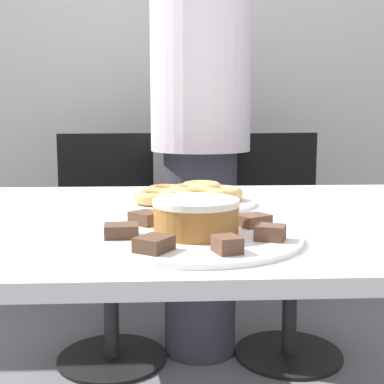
# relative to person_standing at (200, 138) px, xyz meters

# --- Properties ---
(wall_back) EXTENTS (8.00, 0.05, 2.60)m
(wall_back) POSITION_rel_person_standing_xyz_m (-0.08, 0.65, 0.41)
(wall_back) COLOR beige
(wall_back) RESTS_ON ground_plane
(table) EXTENTS (1.76, 0.96, 0.76)m
(table) POSITION_rel_person_standing_xyz_m (-0.08, -0.93, -0.21)
(table) COLOR white
(table) RESTS_ON ground_plane
(person_standing) EXTENTS (0.39, 0.39, 1.70)m
(person_standing) POSITION_rel_person_standing_xyz_m (0.00, 0.00, 0.00)
(person_standing) COLOR #383842
(person_standing) RESTS_ON ground_plane
(office_chair_left) EXTENTS (0.50, 0.50, 0.90)m
(office_chair_left) POSITION_rel_person_standing_xyz_m (-0.37, -0.01, -0.46)
(office_chair_left) COLOR black
(office_chair_left) RESTS_ON ground_plane
(office_chair_right) EXTENTS (0.52, 0.52, 0.90)m
(office_chair_right) POSITION_rel_person_standing_xyz_m (0.35, -0.01, -0.46)
(office_chair_right) COLOR black
(office_chair_right) RESTS_ON ground_plane
(plate_cake) EXTENTS (0.39, 0.39, 0.01)m
(plate_cake) POSITION_rel_person_standing_xyz_m (-0.09, -1.17, -0.13)
(plate_cake) COLOR white
(plate_cake) RESTS_ON table
(plate_donuts) EXTENTS (0.33, 0.33, 0.01)m
(plate_donuts) POSITION_rel_person_standing_xyz_m (-0.08, -0.79, -0.13)
(plate_donuts) COLOR white
(plate_donuts) RESTS_ON table
(frosted_cake) EXTENTS (0.16, 0.16, 0.07)m
(frosted_cake) POSITION_rel_person_standing_xyz_m (-0.09, -1.17, -0.09)
(frosted_cake) COLOR #9E662D
(frosted_cake) RESTS_ON plate_cake
(lamington_0) EXTENTS (0.08, 0.08, 0.02)m
(lamington_0) POSITION_rel_person_standing_xyz_m (-0.18, -1.07, -0.11)
(lamington_0) COLOR #513828
(lamington_0) RESTS_ON plate_cake
(lamington_1) EXTENTS (0.06, 0.06, 0.02)m
(lamington_1) POSITION_rel_person_standing_xyz_m (-0.22, -1.18, -0.11)
(lamington_1) COLOR #513828
(lamington_1) RESTS_ON plate_cake
(lamington_2) EXTENTS (0.07, 0.07, 0.02)m
(lamington_2) POSITION_rel_person_standing_xyz_m (-0.16, -1.29, -0.11)
(lamington_2) COLOR #513828
(lamington_2) RESTS_ON plate_cake
(lamington_3) EXTENTS (0.05, 0.05, 0.03)m
(lamington_3) POSITION_rel_person_standing_xyz_m (-0.05, -1.30, -0.11)
(lamington_3) COLOR brown
(lamington_3) RESTS_ON plate_cake
(lamington_4) EXTENTS (0.06, 0.06, 0.03)m
(lamington_4) POSITION_rel_person_standing_xyz_m (0.04, -1.22, -0.11)
(lamington_4) COLOR brown
(lamington_4) RESTS_ON plate_cake
(lamington_5) EXTENTS (0.08, 0.07, 0.02)m
(lamington_5) POSITION_rel_person_standing_xyz_m (0.03, -1.10, -0.11)
(lamington_5) COLOR brown
(lamington_5) RESTS_ON plate_cake
(lamington_6) EXTENTS (0.05, 0.06, 0.02)m
(lamington_6) POSITION_rel_person_standing_xyz_m (-0.07, -1.04, -0.11)
(lamington_6) COLOR brown
(lamington_6) RESTS_ON plate_cake
(donut_0) EXTENTS (0.12, 0.12, 0.04)m
(donut_0) POSITION_rel_person_standing_xyz_m (-0.08, -0.79, -0.10)
(donut_0) COLOR tan
(donut_0) RESTS_ON plate_donuts
(donut_1) EXTENTS (0.10, 0.10, 0.03)m
(donut_1) POSITION_rel_person_standing_xyz_m (-0.14, -0.72, -0.11)
(donut_1) COLOR #C68447
(donut_1) RESTS_ON plate_donuts
(donut_2) EXTENTS (0.11, 0.11, 0.03)m
(donut_2) POSITION_rel_person_standing_xyz_m (-0.17, -0.83, -0.11)
(donut_2) COLOR tan
(donut_2) RESTS_ON plate_donuts
(donut_3) EXTENTS (0.13, 0.13, 0.04)m
(donut_3) POSITION_rel_person_standing_xyz_m (-0.05, -0.88, -0.10)
(donut_3) COLOR tan
(donut_3) RESTS_ON plate_donuts
(donut_4) EXTENTS (0.12, 0.12, 0.03)m
(donut_4) POSITION_rel_person_standing_xyz_m (-0.01, -0.79, -0.10)
(donut_4) COLOR #E5AD66
(donut_4) RESTS_ON plate_donuts
(donut_5) EXTENTS (0.11, 0.11, 0.04)m
(donut_5) POSITION_rel_person_standing_xyz_m (-0.05, -0.73, -0.10)
(donut_5) COLOR #E5AD66
(donut_5) RESTS_ON plate_donuts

